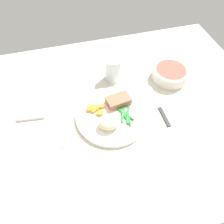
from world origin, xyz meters
TOP-DOWN VIEW (x-y plane):
  - dining_table at (0.00, 0.00)cm, footprint 120.00×90.00cm
  - dinner_plate at (-2.64, -2.91)cm, footprint 26.85×26.85cm
  - meat_portion at (0.98, 1.31)cm, footprint 9.47×6.65cm
  - mashed_potatoes at (-5.06, -7.75)cm, footprint 7.40×5.95cm
  - carrot_slices at (-8.25, 0.20)cm, footprint 6.75×5.48cm
  - green_beans at (1.87, -5.23)cm, footprint 5.39×9.25cm
  - fork at (-21.83, -3.17)cm, footprint 1.44×16.60cm
  - knife at (16.09, -3.20)cm, footprint 1.70×20.50cm
  - water_glass at (3.03, 16.35)cm, footprint 6.68×6.68cm
  - salad_bowl at (26.32, 10.20)cm, footprint 14.86×14.86cm
  - napkin at (-31.37, 8.18)cm, footprint 11.26×11.46cm

SIDE VIEW (x-z plane):
  - dining_table at x=0.00cm, z-range 0.00..2.00cm
  - knife at x=16.09cm, z-range 1.88..2.52cm
  - fork at x=-21.83cm, z-range 2.00..2.40cm
  - napkin at x=-31.37cm, z-range 2.00..3.28cm
  - dinner_plate at x=-2.64cm, z-range 2.00..3.60cm
  - green_beans at x=1.87cm, z-range 3.56..4.45cm
  - carrot_slices at x=-8.25cm, z-range 3.51..4.75cm
  - salad_bowl at x=26.32cm, z-range 2.31..7.18cm
  - meat_portion at x=0.98cm, z-range 3.60..6.46cm
  - mashed_potatoes at x=-5.06cm, z-range 3.60..8.02cm
  - water_glass at x=3.03cm, z-range 1.28..11.50cm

